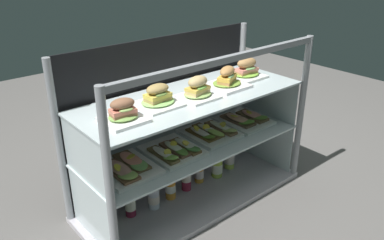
{
  "coord_description": "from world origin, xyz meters",
  "views": [
    {
      "loc": [
        -1.26,
        -1.49,
        1.38
      ],
      "look_at": [
        0.0,
        0.0,
        0.5
      ],
      "focal_mm": 36.79,
      "sensor_mm": 36.0,
      "label": 1
    }
  ],
  "objects_px": {
    "plated_roll_sandwich_right_of_center": "(123,113)",
    "juice_bottle_near_post": "(186,175)",
    "juice_bottle_back_right": "(217,164)",
    "juice_bottle_front_left_end": "(170,185)",
    "plated_roll_sandwich_far_right": "(197,90)",
    "open_sandwich_tray_near_right_corner": "(245,119)",
    "juice_bottle_tucked_behind": "(109,208)",
    "open_sandwich_tray_far_left": "(127,168)",
    "juice_bottle_back_center": "(230,155)",
    "juice_bottle_front_middle": "(130,201)",
    "juice_bottle_front_fourth": "(199,171)",
    "plated_roll_sandwich_center": "(246,70)",
    "open_sandwich_tray_center": "(211,132)",
    "juice_bottle_back_left": "(154,196)",
    "plated_roll_sandwich_left_of_center": "(227,80)",
    "open_sandwich_tray_mid_left": "(174,150)",
    "plated_roll_sandwich_mid_right": "(158,98)"
  },
  "relations": [
    {
      "from": "plated_roll_sandwich_right_of_center",
      "to": "juice_bottle_near_post",
      "type": "xyz_separation_m",
      "value": [
        0.45,
        0.1,
        -0.55
      ]
    },
    {
      "from": "juice_bottle_back_right",
      "to": "juice_bottle_front_left_end",
      "type": "bearing_deg",
      "value": 179.53
    },
    {
      "from": "plated_roll_sandwich_far_right",
      "to": "open_sandwich_tray_near_right_corner",
      "type": "xyz_separation_m",
      "value": [
        0.44,
        0.05,
        -0.31
      ]
    },
    {
      "from": "juice_bottle_tucked_behind",
      "to": "open_sandwich_tray_far_left",
      "type": "bearing_deg",
      "value": -50.05
    },
    {
      "from": "juice_bottle_back_center",
      "to": "open_sandwich_tray_far_left",
      "type": "bearing_deg",
      "value": -174.03
    },
    {
      "from": "juice_bottle_front_middle",
      "to": "juice_bottle_front_fourth",
      "type": "height_order",
      "value": "juice_bottle_front_middle"
    },
    {
      "from": "juice_bottle_back_center",
      "to": "juice_bottle_back_right",
      "type": "bearing_deg",
      "value": -170.4
    },
    {
      "from": "plated_roll_sandwich_right_of_center",
      "to": "plated_roll_sandwich_center",
      "type": "relative_size",
      "value": 0.95
    },
    {
      "from": "juice_bottle_front_left_end",
      "to": "juice_bottle_back_right",
      "type": "distance_m",
      "value": 0.37
    },
    {
      "from": "plated_roll_sandwich_center",
      "to": "juice_bottle_front_fourth",
      "type": "xyz_separation_m",
      "value": [
        -0.33,
        0.04,
        -0.59
      ]
    },
    {
      "from": "open_sandwich_tray_center",
      "to": "juice_bottle_back_left",
      "type": "distance_m",
      "value": 0.49
    },
    {
      "from": "plated_roll_sandwich_center",
      "to": "juice_bottle_near_post",
      "type": "xyz_separation_m",
      "value": [
        -0.45,
        0.03,
        -0.56
      ]
    },
    {
      "from": "juice_bottle_tucked_behind",
      "to": "juice_bottle_back_left",
      "type": "height_order",
      "value": "juice_bottle_tucked_behind"
    },
    {
      "from": "open_sandwich_tray_far_left",
      "to": "juice_bottle_front_left_end",
      "type": "relative_size",
      "value": 1.46
    },
    {
      "from": "plated_roll_sandwich_left_of_center",
      "to": "juice_bottle_near_post",
      "type": "distance_m",
      "value": 0.61
    },
    {
      "from": "juice_bottle_tucked_behind",
      "to": "juice_bottle_front_middle",
      "type": "bearing_deg",
      "value": -5.03
    },
    {
      "from": "plated_roll_sandwich_right_of_center",
      "to": "plated_roll_sandwich_far_right",
      "type": "xyz_separation_m",
      "value": [
        0.45,
        0.01,
        0.01
      ]
    },
    {
      "from": "plated_roll_sandwich_right_of_center",
      "to": "open_sandwich_tray_center",
      "type": "relative_size",
      "value": 0.61
    },
    {
      "from": "juice_bottle_front_middle",
      "to": "juice_bottle_back_left",
      "type": "xyz_separation_m",
      "value": [
        0.14,
        -0.02,
        -0.02
      ]
    },
    {
      "from": "plated_roll_sandwich_far_right",
      "to": "open_sandwich_tray_center",
      "type": "height_order",
      "value": "plated_roll_sandwich_far_right"
    },
    {
      "from": "plated_roll_sandwich_far_right",
      "to": "juice_bottle_front_middle",
      "type": "relative_size",
      "value": 0.81
    },
    {
      "from": "juice_bottle_back_right",
      "to": "juice_bottle_back_center",
      "type": "xyz_separation_m",
      "value": [
        0.13,
        0.02,
        0.01
      ]
    },
    {
      "from": "plated_roll_sandwich_right_of_center",
      "to": "juice_bottle_near_post",
      "type": "bearing_deg",
      "value": 13.11
    },
    {
      "from": "juice_bottle_back_left",
      "to": "juice_bottle_near_post",
      "type": "xyz_separation_m",
      "value": [
        0.25,
        0.02,
        0.03
      ]
    },
    {
      "from": "plated_roll_sandwich_center",
      "to": "juice_bottle_back_left",
      "type": "xyz_separation_m",
      "value": [
        -0.7,
        0.01,
        -0.58
      ]
    },
    {
      "from": "open_sandwich_tray_far_left",
      "to": "open_sandwich_tray_mid_left",
      "type": "relative_size",
      "value": 1.0
    },
    {
      "from": "open_sandwich_tray_far_left",
      "to": "plated_roll_sandwich_mid_right",
      "type": "bearing_deg",
      "value": 6.56
    },
    {
      "from": "juice_bottle_front_middle",
      "to": "juice_bottle_front_left_end",
      "type": "distance_m",
      "value": 0.26
    },
    {
      "from": "open_sandwich_tray_near_right_corner",
      "to": "juice_bottle_front_left_end",
      "type": "distance_m",
      "value": 0.62
    },
    {
      "from": "plated_roll_sandwich_center",
      "to": "juice_bottle_tucked_behind",
      "type": "xyz_separation_m",
      "value": [
        -0.96,
        0.04,
        -0.56
      ]
    },
    {
      "from": "juice_bottle_back_left",
      "to": "open_sandwich_tray_center",
      "type": "bearing_deg",
      "value": -3.48
    },
    {
      "from": "open_sandwich_tray_far_left",
      "to": "juice_bottle_front_left_end",
      "type": "height_order",
      "value": "open_sandwich_tray_far_left"
    },
    {
      "from": "plated_roll_sandwich_mid_right",
      "to": "open_sandwich_tray_far_left",
      "type": "xyz_separation_m",
      "value": [
        -0.22,
        -0.03,
        -0.3
      ]
    },
    {
      "from": "open_sandwich_tray_far_left",
      "to": "juice_bottle_back_center",
      "type": "height_order",
      "value": "open_sandwich_tray_far_left"
    },
    {
      "from": "open_sandwich_tray_near_right_corner",
      "to": "juice_bottle_front_left_end",
      "type": "bearing_deg",
      "value": 175.61
    },
    {
      "from": "juice_bottle_front_middle",
      "to": "plated_roll_sandwich_left_of_center",
      "type": "bearing_deg",
      "value": -7.13
    },
    {
      "from": "juice_bottle_front_left_end",
      "to": "juice_bottle_back_right",
      "type": "relative_size",
      "value": 0.95
    },
    {
      "from": "plated_roll_sandwich_left_of_center",
      "to": "open_sandwich_tray_center",
      "type": "xyz_separation_m",
      "value": [
        -0.09,
        0.03,
        -0.3
      ]
    },
    {
      "from": "open_sandwich_tray_near_right_corner",
      "to": "juice_bottle_back_right",
      "type": "height_order",
      "value": "open_sandwich_tray_near_right_corner"
    },
    {
      "from": "plated_roll_sandwich_right_of_center",
      "to": "open_sandwich_tray_near_right_corner",
      "type": "xyz_separation_m",
      "value": [
        0.88,
        0.05,
        -0.3
      ]
    },
    {
      "from": "open_sandwich_tray_mid_left",
      "to": "juice_bottle_front_fourth",
      "type": "distance_m",
      "value": 0.4
    },
    {
      "from": "juice_bottle_front_left_end",
      "to": "juice_bottle_front_fourth",
      "type": "distance_m",
      "value": 0.24
    },
    {
      "from": "plated_roll_sandwich_left_of_center",
      "to": "juice_bottle_back_left",
      "type": "distance_m",
      "value": 0.76
    },
    {
      "from": "juice_bottle_back_left",
      "to": "juice_bottle_front_fourth",
      "type": "height_order",
      "value": "same"
    },
    {
      "from": "plated_roll_sandwich_right_of_center",
      "to": "juice_bottle_front_left_end",
      "type": "xyz_separation_m",
      "value": [
        0.32,
        0.1,
        -0.57
      ]
    },
    {
      "from": "plated_roll_sandwich_mid_right",
      "to": "juice_bottle_back_left",
      "type": "relative_size",
      "value": 1.05
    },
    {
      "from": "open_sandwich_tray_far_left",
      "to": "juice_bottle_front_fourth",
      "type": "xyz_separation_m",
      "value": [
        0.55,
        0.09,
        -0.28
      ]
    },
    {
      "from": "open_sandwich_tray_mid_left",
      "to": "juice_bottle_back_right",
      "type": "xyz_separation_m",
      "value": [
        0.39,
        0.07,
        -0.27
      ]
    },
    {
      "from": "plated_roll_sandwich_far_right",
      "to": "juice_bottle_back_center",
      "type": "bearing_deg",
      "value": 16.18
    },
    {
      "from": "plated_roll_sandwich_right_of_center",
      "to": "juice_bottle_tucked_behind",
      "type": "xyz_separation_m",
      "value": [
        -0.06,
        0.12,
        -0.56
      ]
    }
  ]
}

